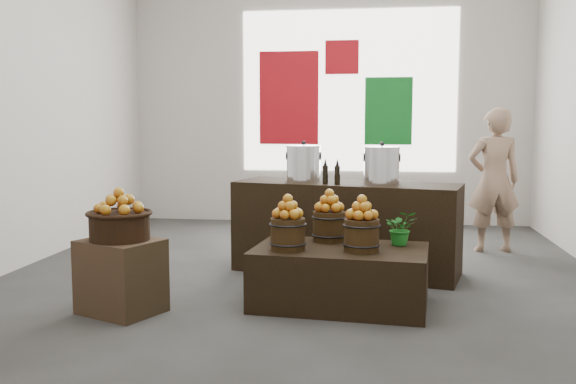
# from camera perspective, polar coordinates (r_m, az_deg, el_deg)

# --- Properties ---
(ground) EXTENTS (7.00, 7.00, 0.00)m
(ground) POSITION_cam_1_polar(r_m,az_deg,el_deg) (6.51, 1.19, -7.50)
(ground) COLOR #3C3B39
(ground) RESTS_ON ground
(back_wall) EXTENTS (6.00, 0.04, 4.00)m
(back_wall) POSITION_cam_1_polar(r_m,az_deg,el_deg) (9.81, 3.62, 8.93)
(back_wall) COLOR #BBB5AD
(back_wall) RESTS_ON ground
(back_opening) EXTENTS (3.20, 0.02, 2.40)m
(back_opening) POSITION_cam_1_polar(r_m,az_deg,el_deg) (9.77, 5.39, 8.93)
(back_opening) COLOR white
(back_opening) RESTS_ON back_wall
(deco_red_left) EXTENTS (0.90, 0.04, 1.40)m
(deco_red_left) POSITION_cam_1_polar(r_m,az_deg,el_deg) (9.84, 0.08, 8.35)
(deco_red_left) COLOR #A30C15
(deco_red_left) RESTS_ON back_wall
(deco_green_right) EXTENTS (0.70, 0.04, 1.00)m
(deco_green_right) POSITION_cam_1_polar(r_m,az_deg,el_deg) (9.75, 8.92, 7.12)
(deco_green_right) COLOR #0F651E
(deco_green_right) RESTS_ON back_wall
(deco_red_upper) EXTENTS (0.50, 0.04, 0.50)m
(deco_red_upper) POSITION_cam_1_polar(r_m,az_deg,el_deg) (9.81, 4.82, 11.85)
(deco_red_upper) COLOR #A30C15
(deco_red_upper) RESTS_ON back_wall
(crate) EXTENTS (0.75, 0.70, 0.60)m
(crate) POSITION_cam_1_polar(r_m,az_deg,el_deg) (5.42, -14.62, -7.27)
(crate) COLOR #523626
(crate) RESTS_ON ground
(wicker_basket) EXTENTS (0.48, 0.48, 0.22)m
(wicker_basket) POSITION_cam_1_polar(r_m,az_deg,el_deg) (5.34, -14.74, -2.99)
(wicker_basket) COLOR black
(wicker_basket) RESTS_ON crate
(apples_in_basket) EXTENTS (0.38, 0.38, 0.20)m
(apples_in_basket) POSITION_cam_1_polar(r_m,az_deg,el_deg) (5.31, -14.80, -0.76)
(apples_in_basket) COLOR maroon
(apples_in_basket) RESTS_ON wicker_basket
(display_table) EXTENTS (1.51, 1.02, 0.50)m
(display_table) POSITION_cam_1_polar(r_m,az_deg,el_deg) (5.47, 4.67, -7.51)
(display_table) COLOR black
(display_table) RESTS_ON ground
(apple_bucket_front_left) EXTENTS (0.29, 0.29, 0.27)m
(apple_bucket_front_left) POSITION_cam_1_polar(r_m,az_deg,el_deg) (5.28, -0.02, -3.78)
(apple_bucket_front_left) COLOR #34210E
(apple_bucket_front_left) RESTS_ON display_table
(apples_in_bucket_front_left) EXTENTS (0.22, 0.22, 0.19)m
(apples_in_bucket_front_left) POSITION_cam_1_polar(r_m,az_deg,el_deg) (5.24, -0.02, -1.31)
(apples_in_bucket_front_left) COLOR maroon
(apples_in_bucket_front_left) RESTS_ON apple_bucket_front_left
(apple_bucket_front_right) EXTENTS (0.29, 0.29, 0.27)m
(apple_bucket_front_right) POSITION_cam_1_polar(r_m,az_deg,el_deg) (5.26, 6.55, -3.85)
(apple_bucket_front_right) COLOR #34210E
(apple_bucket_front_right) RESTS_ON display_table
(apples_in_bucket_front_right) EXTENTS (0.22, 0.22, 0.19)m
(apples_in_bucket_front_right) POSITION_cam_1_polar(r_m,az_deg,el_deg) (5.23, 6.58, -1.38)
(apples_in_bucket_front_right) COLOR maroon
(apples_in_bucket_front_right) RESTS_ON apple_bucket_front_right
(apple_bucket_rear) EXTENTS (0.29, 0.29, 0.27)m
(apple_bucket_rear) POSITION_cam_1_polar(r_m,az_deg,el_deg) (5.68, 3.67, -3.07)
(apple_bucket_rear) COLOR #34210E
(apple_bucket_rear) RESTS_ON display_table
(apples_in_bucket_rear) EXTENTS (0.22, 0.22, 0.19)m
(apples_in_bucket_rear) POSITION_cam_1_polar(r_m,az_deg,el_deg) (5.64, 3.69, -0.78)
(apples_in_bucket_rear) COLOR maroon
(apples_in_bucket_rear) RESTS_ON apple_bucket_rear
(herb_garnish_right) EXTENTS (0.29, 0.26, 0.30)m
(herb_garnish_right) POSITION_cam_1_polar(r_m,az_deg,el_deg) (5.57, 10.01, -3.16)
(herb_garnish_right) COLOR #166B1C
(herb_garnish_right) RESTS_ON display_table
(herb_garnish_left) EXTENTS (0.16, 0.13, 0.27)m
(herb_garnish_left) POSITION_cam_1_polar(r_m,az_deg,el_deg) (5.65, -0.53, -3.08)
(herb_garnish_left) COLOR #166B1C
(herb_garnish_left) RESTS_ON display_table
(counter) EXTENTS (2.38, 1.22, 0.93)m
(counter) POSITION_cam_1_polar(r_m,az_deg,el_deg) (6.62, 5.18, -3.17)
(counter) COLOR black
(counter) RESTS_ON ground
(stock_pot_left) EXTENTS (0.35, 0.35, 0.35)m
(stock_pot_left) POSITION_cam_1_polar(r_m,az_deg,el_deg) (6.69, 1.39, 2.48)
(stock_pot_left) COLOR silver
(stock_pot_left) RESTS_ON counter
(stock_pot_center) EXTENTS (0.35, 0.35, 0.35)m
(stock_pot_center) POSITION_cam_1_polar(r_m,az_deg,el_deg) (6.46, 8.33, 2.27)
(stock_pot_center) COLOR silver
(stock_pot_center) RESTS_ON counter
(oil_cruets) EXTENTS (0.18, 0.10, 0.26)m
(oil_cruets) POSITION_cam_1_polar(r_m,az_deg,el_deg) (6.33, 4.67, 1.82)
(oil_cruets) COLOR black
(oil_cruets) RESTS_ON counter
(shopper) EXTENTS (0.68, 0.50, 1.71)m
(shopper) POSITION_cam_1_polar(r_m,az_deg,el_deg) (7.97, 17.83, 1.01)
(shopper) COLOR #8F6F57
(shopper) RESTS_ON ground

